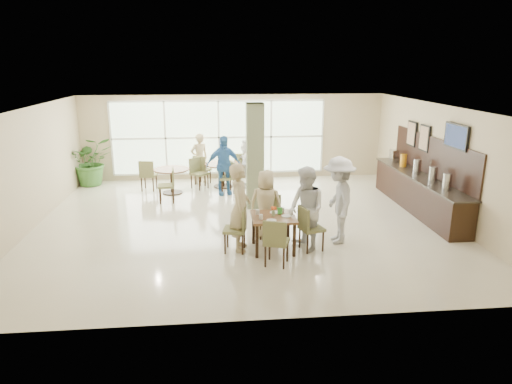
{
  "coord_description": "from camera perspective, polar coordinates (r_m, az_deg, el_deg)",
  "views": [
    {
      "loc": [
        -0.7,
        -10.65,
        3.8
      ],
      "look_at": [
        0.2,
        -1.2,
        1.1
      ],
      "focal_mm": 32.0,
      "sensor_mm": 36.0,
      "label": 1
    }
  ],
  "objects": [
    {
      "name": "teen_far",
      "position": [
        10.1,
        1.25,
        -1.53
      ],
      "size": [
        0.86,
        0.66,
        1.56
      ],
      "primitive_type": "imported",
      "rotation": [
        0.0,
        0.0,
        2.78
      ],
      "color": "tan",
      "rests_on": "ground"
    },
    {
      "name": "column",
      "position": [
        12.14,
        -0.14,
        4.48
      ],
      "size": [
        0.45,
        0.45,
        2.8
      ],
      "primitive_type": "cube",
      "color": "#606C4B",
      "rests_on": "ground"
    },
    {
      "name": "window_bank",
      "position": [
        15.3,
        -4.67,
        6.8
      ],
      "size": [
        7.0,
        0.04,
        7.0
      ],
      "color": "silver",
      "rests_on": "ground"
    },
    {
      "name": "round_table_right",
      "position": [
        14.4,
        -4.16,
        2.93
      ],
      "size": [
        1.14,
        1.14,
        0.75
      ],
      "color": "brown",
      "rests_on": "ground"
    },
    {
      "name": "adult_standing",
      "position": [
        14.82,
        -7.08,
        4.16
      ],
      "size": [
        0.71,
        0.61,
        1.64
      ],
      "primitive_type": "imported",
      "rotation": [
        0.0,
        0.0,
        3.57
      ],
      "color": "tan",
      "rests_on": "ground"
    },
    {
      "name": "teen_left",
      "position": [
        9.42,
        -2.01,
        -1.91
      ],
      "size": [
        0.5,
        0.71,
        1.85
      ],
      "primitive_type": "imported",
      "rotation": [
        0.0,
        0.0,
        1.48
      ],
      "color": "tan",
      "rests_on": "ground"
    },
    {
      "name": "main_table",
      "position": [
        9.46,
        2.18,
        -3.58
      ],
      "size": [
        0.9,
        0.9,
        0.75
      ],
      "color": "brown",
      "rests_on": "ground"
    },
    {
      "name": "round_table_left",
      "position": [
        13.88,
        -10.49,
        2.13
      ],
      "size": [
        1.06,
        1.06,
        0.75
      ],
      "color": "brown",
      "rests_on": "ground"
    },
    {
      "name": "framed_art_b",
      "position": [
        13.81,
        18.89,
        6.92
      ],
      "size": [
        0.05,
        0.55,
        0.7
      ],
      "color": "black",
      "rests_on": "ground"
    },
    {
      "name": "wall_tv",
      "position": [
        11.64,
        23.75,
        6.4
      ],
      "size": [
        0.06,
        1.0,
        0.58
      ],
      "color": "black",
      "rests_on": "ground"
    },
    {
      "name": "chairs_table_right",
      "position": [
        14.42,
        -4.04,
        2.51
      ],
      "size": [
        1.87,
        1.71,
        0.95
      ],
      "color": "brown",
      "rests_on": "ground"
    },
    {
      "name": "tabletop_clutter",
      "position": [
        9.42,
        2.13,
        -2.64
      ],
      "size": [
        0.72,
        0.7,
        0.21
      ],
      "color": "white",
      "rests_on": "main_table"
    },
    {
      "name": "adult_b",
      "position": [
        14.4,
        -1.08,
        3.68
      ],
      "size": [
        0.63,
        1.42,
        1.51
      ],
      "primitive_type": "imported",
      "rotation": [
        0.0,
        0.0,
        -1.55
      ],
      "color": "white",
      "rests_on": "ground"
    },
    {
      "name": "adult_a",
      "position": [
        13.5,
        -4.09,
        3.35
      ],
      "size": [
        1.13,
        0.8,
        1.76
      ],
      "primitive_type": "imported",
      "rotation": [
        0.0,
        0.0,
        0.22
      ],
      "color": "#3E79BA",
      "rests_on": "ground"
    },
    {
      "name": "buffet_counter",
      "position": [
        12.81,
        19.69,
        0.25
      ],
      "size": [
        0.64,
        4.7,
        1.95
      ],
      "color": "black",
      "rests_on": "ground"
    },
    {
      "name": "teen_standing",
      "position": [
        9.95,
        10.26,
        -1.03
      ],
      "size": [
        0.79,
        1.27,
        1.9
      ],
      "primitive_type": "imported",
      "rotation": [
        0.0,
        0.0,
        -1.64
      ],
      "color": "#B6B6B9",
      "rests_on": "ground"
    },
    {
      "name": "teen_right",
      "position": [
        9.46,
        6.28,
        -2.17
      ],
      "size": [
        0.93,
        1.04,
        1.77
      ],
      "primitive_type": "imported",
      "rotation": [
        0.0,
        0.0,
        -1.21
      ],
      "color": "white",
      "rests_on": "ground"
    },
    {
      "name": "framed_art_a",
      "position": [
        13.09,
        20.3,
        6.34
      ],
      "size": [
        0.05,
        0.55,
        0.7
      ],
      "color": "black",
      "rests_on": "ground"
    },
    {
      "name": "chairs_table_left",
      "position": [
        13.88,
        -10.49,
        1.75
      ],
      "size": [
        2.13,
        1.93,
        0.95
      ],
      "color": "brown",
      "rests_on": "ground"
    },
    {
      "name": "room_shell",
      "position": [
        10.87,
        -1.66,
        4.76
      ],
      "size": [
        10.0,
        10.0,
        10.0
      ],
      "color": "white",
      "rests_on": "ground"
    },
    {
      "name": "ground",
      "position": [
        11.33,
        -1.59,
        -3.73
      ],
      "size": [
        10.0,
        10.0,
        0.0
      ],
      "primitive_type": "plane",
      "color": "beige",
      "rests_on": "ground"
    },
    {
      "name": "chairs_main_table",
      "position": [
        9.51,
        2.15,
        -4.61
      ],
      "size": [
        2.14,
        1.99,
        0.95
      ],
      "color": "brown",
      "rests_on": "ground"
    },
    {
      "name": "potted_plant",
      "position": [
        15.46,
        -19.94,
        3.64
      ],
      "size": [
        1.78,
        1.78,
        1.55
      ],
      "primitive_type": "imported",
      "rotation": [
        0.0,
        0.0,
        0.34
      ],
      "color": "#3A712D",
      "rests_on": "ground"
    }
  ]
}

